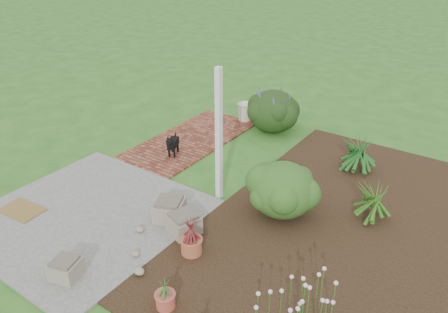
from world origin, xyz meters
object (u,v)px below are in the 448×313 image
Objects in this scene: black_dog at (172,143)px; evergreen_shrub at (283,188)px; stone_trough_near at (66,269)px; cream_ceramic_urn at (245,112)px.

evergreen_shrub reaches higher than black_dog.
stone_trough_near is at bearing -118.66° from evergreen_shrub.
black_dog reaches higher than stone_trough_near.
cream_ceramic_urn is at bearing 61.24° from black_dog.
black_dog is 1.21× the size of cream_ceramic_urn.
evergreen_shrub is (1.75, 3.21, 0.35)m from stone_trough_near.
evergreen_shrub is (2.80, -3.19, 0.25)m from cream_ceramic_urn.
black_dog is 2.63m from cream_ceramic_urn.
stone_trough_near is 0.71× the size of black_dog.
stone_trough_near is 0.86× the size of cream_ceramic_urn.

